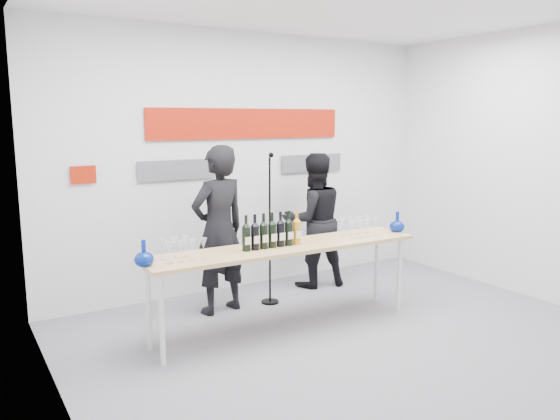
% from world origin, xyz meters
% --- Properties ---
extents(ground, '(5.00, 5.00, 0.00)m').
position_xyz_m(ground, '(0.00, 0.00, 0.00)').
color(ground, slate).
rests_on(ground, ground).
extents(back_wall, '(5.00, 0.04, 3.00)m').
position_xyz_m(back_wall, '(0.00, 2.00, 1.50)').
color(back_wall, silver).
rests_on(back_wall, ground).
extents(signage, '(3.38, 0.02, 0.79)m').
position_xyz_m(signage, '(-0.06, 1.97, 1.81)').
color(signage, '#A41907').
rests_on(signage, back_wall).
extents(tasting_table, '(2.76, 0.61, 0.82)m').
position_xyz_m(tasting_table, '(-0.40, 0.54, 0.76)').
color(tasting_table, tan).
rests_on(tasting_table, ground).
extents(wine_bottles, '(0.62, 0.09, 0.33)m').
position_xyz_m(wine_bottles, '(-0.55, 0.54, 0.99)').
color(wine_bottles, black).
rests_on(wine_bottles, tasting_table).
extents(decanter_left, '(0.16, 0.16, 0.21)m').
position_xyz_m(decanter_left, '(-1.76, 0.53, 0.93)').
color(decanter_left, navy).
rests_on(decanter_left, tasting_table).
extents(decanter_right, '(0.16, 0.16, 0.21)m').
position_xyz_m(decanter_right, '(0.96, 0.47, 0.93)').
color(decanter_right, navy).
rests_on(decanter_right, tasting_table).
extents(glasses_left, '(0.36, 0.23, 0.18)m').
position_xyz_m(glasses_left, '(-1.43, 0.55, 0.92)').
color(glasses_left, silver).
rests_on(glasses_left, tasting_table).
extents(glasses_right, '(0.37, 0.23, 0.18)m').
position_xyz_m(glasses_right, '(0.48, 0.51, 0.92)').
color(glasses_right, silver).
rests_on(glasses_right, tasting_table).
extents(presenter_left, '(0.70, 0.53, 1.75)m').
position_xyz_m(presenter_left, '(-0.73, 1.30, 0.87)').
color(presenter_left, black).
rests_on(presenter_left, ground).
extents(presenter_right, '(0.88, 0.74, 1.61)m').
position_xyz_m(presenter_right, '(0.63, 1.54, 0.80)').
color(presenter_right, black).
rests_on(presenter_right, ground).
extents(mic_stand, '(0.19, 0.19, 1.66)m').
position_xyz_m(mic_stand, '(-0.15, 1.25, 0.51)').
color(mic_stand, black).
rests_on(mic_stand, ground).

